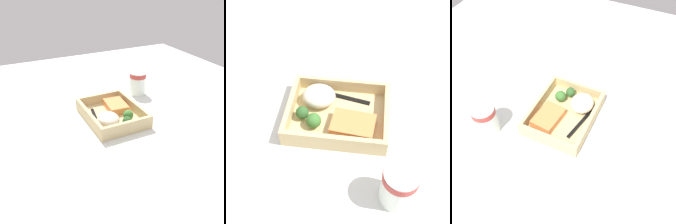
{
  "view_description": "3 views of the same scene",
  "coord_description": "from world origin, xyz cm",
  "views": [
    {
      "loc": [
        74.83,
        -36.38,
        49.03
      ],
      "look_at": [
        0.0,
        0.0,
        2.7
      ],
      "focal_mm": 42.0,
      "sensor_mm": 36.0,
      "label": 1
    },
    {
      "loc": [
        -6.17,
        48.41,
        61.11
      ],
      "look_at": [
        0.0,
        0.0,
        2.7
      ],
      "focal_mm": 50.0,
      "sensor_mm": 36.0,
      "label": 2
    },
    {
      "loc": [
        -48.47,
        -22.83,
        66.6
      ],
      "look_at": [
        0.0,
        0.0,
        2.7
      ],
      "focal_mm": 42.0,
      "sensor_mm": 36.0,
      "label": 3
    }
  ],
  "objects": [
    {
      "name": "broccoli_floret_2",
      "position": [
        5.35,
        3.79,
        3.19
      ],
      "size": [
        3.65,
        3.65,
        3.87
      ],
      "color": "#739D52",
      "rests_on": "takeout_tray"
    },
    {
      "name": "fork",
      "position": [
        1.23,
        -6.62,
        1.42
      ],
      "size": [
        15.82,
        4.7,
        0.44
      ],
      "color": "black",
      "rests_on": "takeout_tray"
    },
    {
      "name": "ground_plane",
      "position": [
        0.0,
        0.0,
        -1.0
      ],
      "size": [
        160.0,
        160.0,
        2.0
      ],
      "primitive_type": "cube",
      "color": "silver"
    },
    {
      "name": "mashed_potatoes",
      "position": [
        5.35,
        -4.01,
        3.45
      ],
      "size": [
        8.41,
        7.57,
        4.5
      ],
      "primitive_type": "ellipsoid",
      "color": "beige",
      "rests_on": "takeout_tray"
    },
    {
      "name": "broccoli_floret_1",
      "position": [
        8.56,
        1.58,
        3.03
      ],
      "size": [
        3.23,
        3.23,
        3.51
      ],
      "color": "#75A35C",
      "rests_on": "takeout_tray"
    },
    {
      "name": "paper_cup",
      "position": [
        -14.39,
        19.23,
        5.6
      ],
      "size": [
        7.17,
        7.17,
        10.01
      ],
      "color": "white",
      "rests_on": "ground_plane"
    },
    {
      "name": "takeout_tray",
      "position": [
        0.0,
        0.0,
        0.6
      ],
      "size": [
        24.59,
        19.25,
        1.2
      ],
      "primitive_type": "cube",
      "color": "tan",
      "rests_on": "ground_plane"
    },
    {
      "name": "tray_rim",
      "position": [
        0.0,
        0.0,
        3.06
      ],
      "size": [
        24.59,
        19.25,
        3.72
      ],
      "color": "tan",
      "rests_on": "takeout_tray"
    },
    {
      "name": "salmon_fillet",
      "position": [
        -4.02,
        3.53,
        2.54
      ],
      "size": [
        10.84,
        8.09,
        2.68
      ],
      "primitive_type": "cube",
      "rotation": [
        0.0,
        0.0,
        -0.1
      ],
      "color": "#E98647",
      "rests_on": "takeout_tray"
    },
    {
      "name": "receipt_slip",
      "position": [
        4.03,
        -21.43,
        0.12
      ],
      "size": [
        11.86,
        15.62,
        0.24
      ],
      "primitive_type": "cube",
      "rotation": [
        0.0,
        0.0,
        -0.39
      ],
      "color": "white",
      "rests_on": "ground_plane"
    }
  ]
}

